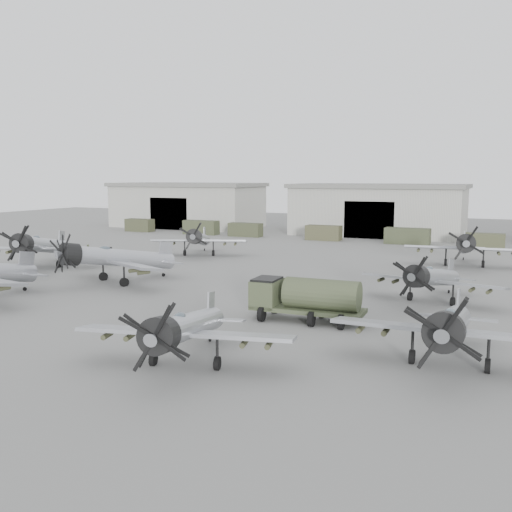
{
  "coord_description": "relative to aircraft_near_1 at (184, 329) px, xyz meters",
  "views": [
    {
      "loc": [
        21.3,
        -35.64,
        9.95
      ],
      "look_at": [
        -0.73,
        12.87,
        2.5
      ],
      "focal_mm": 40.0,
      "sensor_mm": 36.0,
      "label": 1
    }
  ],
  "objects": [
    {
      "name": "support_truck_4",
      "position": [
        1.02,
        61.04,
        -0.92
      ],
      "size": [
        6.53,
        2.2,
        2.39
      ],
      "primitive_type": "cube",
      "color": "#383E28",
      "rests_on": "ground"
    },
    {
      "name": "hangar_left",
      "position": [
        -43.99,
        73.0,
        2.25
      ],
      "size": [
        29.0,
        14.8,
        8.7
      ],
      "color": "#A9A99F",
      "rests_on": "ground"
    },
    {
      "name": "hangar_center",
      "position": [
        -5.99,
        73.0,
        2.25
      ],
      "size": [
        29.0,
        14.8,
        8.7
      ],
      "color": "#A9A99F",
      "rests_on": "ground"
    },
    {
      "name": "aircraft_near_1",
      "position": [
        0.0,
        0.0,
        0.0
      ],
      "size": [
        11.73,
        10.56,
        4.66
      ],
      "rotation": [
        0.0,
        0.0,
        0.23
      ],
      "color": "#9B9DA4",
      "rests_on": "ground"
    },
    {
      "name": "tug_trailer",
      "position": [
        -28.13,
        30.61,
        -1.61
      ],
      "size": [
        6.78,
        3.09,
        1.35
      ],
      "rotation": [
        0.0,
        0.0,
        -0.28
      ],
      "color": "#40462D",
      "rests_on": "ground"
    },
    {
      "name": "ground",
      "position": [
        -5.99,
        11.04,
        -2.12
      ],
      "size": [
        220.0,
        220.0,
        0.0
      ],
      "primitive_type": "plane",
      "color": "slate",
      "rests_on": "ground"
    },
    {
      "name": "support_truck_2",
      "position": [
        -25.55,
        61.04,
        -1.0
      ],
      "size": [
        5.58,
        2.2,
        2.24
      ],
      "primitive_type": "cube",
      "color": "#373B27",
      "rests_on": "ground"
    },
    {
      "name": "support_truck_3",
      "position": [
        -11.91,
        61.04,
        -0.96
      ],
      "size": [
        5.5,
        2.2,
        2.33
      ],
      "primitive_type": "cube",
      "color": "#42422B",
      "rests_on": "ground"
    },
    {
      "name": "fuel_tanker",
      "position": [
        2.5,
        11.95,
        -0.38
      ],
      "size": [
        7.94,
        3.79,
        3.03
      ],
      "rotation": [
        0.0,
        0.0,
        0.03
      ],
      "color": "#3B442C",
      "rests_on": "ground"
    },
    {
      "name": "ground_crew",
      "position": [
        -32.77,
        30.76,
        -1.33
      ],
      "size": [
        0.57,
        0.68,
        1.58
      ],
      "primitive_type": "imported",
      "rotation": [
        0.0,
        0.0,
        1.96
      ],
      "color": "#3E452D",
      "rests_on": "ground"
    },
    {
      "name": "support_truck_0",
      "position": [
        -46.94,
        61.04,
        -0.98
      ],
      "size": [
        5.16,
        2.2,
        2.27
      ],
      "primitive_type": "cube",
      "color": "#3A3C27",
      "rests_on": "ground"
    },
    {
      "name": "aircraft_near_2",
      "position": [
        12.61,
        5.65,
        0.15
      ],
      "size": [
        12.44,
        11.19,
        5.0
      ],
      "rotation": [
        0.0,
        0.0,
        0.02
      ],
      "color": "gray",
      "rests_on": "ground"
    },
    {
      "name": "support_truck_5",
      "position": [
        11.66,
        61.04,
        -1.1
      ],
      "size": [
        5.39,
        2.2,
        2.05
      ],
      "primitive_type": "cube",
      "color": "#3E412A",
      "rests_on": "ground"
    },
    {
      "name": "aircraft_mid_0",
      "position": [
        -31.99,
        22.02,
        0.33
      ],
      "size": [
        13.35,
        12.05,
        5.39
      ],
      "rotation": [
        0.0,
        0.0,
        0.36
      ],
      "color": "#96999E",
      "rests_on": "ground"
    },
    {
      "name": "aircraft_mid_1",
      "position": [
        -18.71,
        17.65,
        0.31
      ],
      "size": [
        13.1,
        11.87,
        5.35
      ],
      "rotation": [
        0.0,
        0.0,
        -0.41
      ],
      "color": "#9D9FA5",
      "rests_on": "ground"
    },
    {
      "name": "aircraft_mid_2",
      "position": [
        9.62,
        21.3,
        -0.06
      ],
      "size": [
        11.4,
        10.26,
        4.52
      ],
      "rotation": [
        0.0,
        0.0,
        -0.19
      ],
      "color": "gray",
      "rests_on": "ground"
    },
    {
      "name": "aircraft_far_1",
      "position": [
        10.51,
        41.87,
        0.25
      ],
      "size": [
        13.09,
        11.78,
        5.21
      ],
      "rotation": [
        0.0,
        0.0,
        0.09
      ],
      "color": "#9EA1A7",
      "rests_on": "ground"
    },
    {
      "name": "aircraft_far_0",
      "position": [
        -20.8,
        37.4,
        0.08
      ],
      "size": [
        11.92,
        10.77,
        4.83
      ],
      "rotation": [
        0.0,
        0.0,
        0.38
      ],
      "color": "gray",
      "rests_on": "ground"
    },
    {
      "name": "support_truck_1",
      "position": [
        -34.07,
        61.04,
        -0.92
      ],
      "size": [
        6.21,
        2.2,
        2.4
      ],
      "primitive_type": "cube",
      "color": "#393F29",
      "rests_on": "ground"
    }
  ]
}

